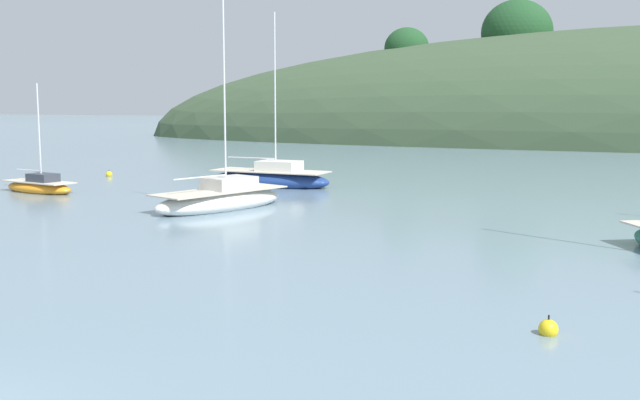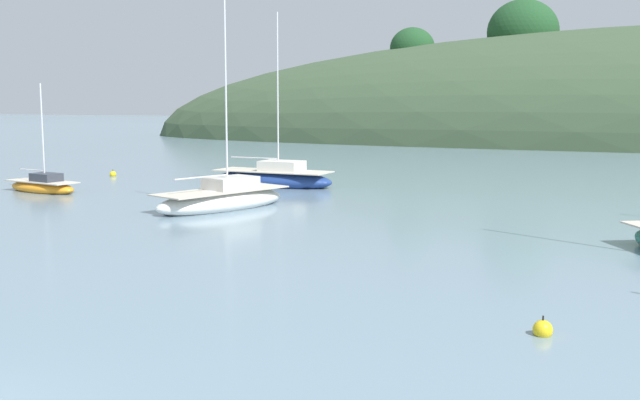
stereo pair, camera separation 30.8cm
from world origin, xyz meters
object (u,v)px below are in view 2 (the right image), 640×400
object	(u,v)px
sailboat_teal_outer	(43,186)
mooring_buoy_channel	(113,174)
mooring_buoy_outer	(543,330)
sailboat_red_portside	(274,178)
sailboat_white_near	(223,199)

from	to	relation	value
sailboat_teal_outer	mooring_buoy_channel	world-z (taller)	sailboat_teal_outer
mooring_buoy_outer	mooring_buoy_channel	bearing A→B (deg)	138.74
sailboat_red_portside	mooring_buoy_channel	bearing A→B (deg)	172.65
sailboat_white_near	mooring_buoy_outer	world-z (taller)	sailboat_white_near
mooring_buoy_channel	mooring_buoy_outer	bearing A→B (deg)	-41.26
sailboat_teal_outer	sailboat_red_portside	size ratio (longest dim) A/B	0.59
sailboat_white_near	sailboat_red_portside	bearing A→B (deg)	99.31
sailboat_red_portside	mooring_buoy_outer	xyz separation A→B (m)	(17.39, -24.69, -0.33)
sailboat_teal_outer	mooring_buoy_outer	xyz separation A→B (m)	(28.41, -17.50, -0.20)
sailboat_white_near	sailboat_teal_outer	bearing A→B (deg)	169.35
sailboat_white_near	mooring_buoy_channel	distance (m)	18.05
sailboat_teal_outer	mooring_buoy_outer	bearing A→B (deg)	-31.64
sailboat_teal_outer	mooring_buoy_channel	bearing A→B (deg)	100.21
sailboat_red_portside	sailboat_teal_outer	bearing A→B (deg)	-146.88
sailboat_teal_outer	mooring_buoy_outer	distance (m)	33.37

